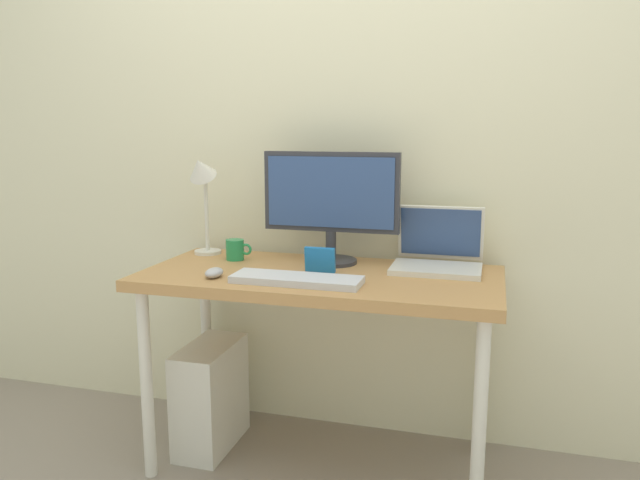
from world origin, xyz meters
name	(u,v)px	position (x,y,z in m)	size (l,w,h in m)	color
ground_plane	(320,464)	(0.00, 0.00, 0.00)	(6.00, 6.00, 0.00)	gray
back_wall	(345,118)	(0.00, 0.36, 1.30)	(4.40, 0.04, 2.60)	beige
desk	(320,293)	(0.00, 0.00, 0.67)	(1.28, 0.60, 0.75)	#B7844C
monitor	(331,200)	(-0.01, 0.17, 0.99)	(0.52, 0.20, 0.43)	#333338
laptop	(438,253)	(0.40, 0.19, 0.81)	(0.32, 0.27, 0.23)	silver
desk_lamp	(202,183)	(-0.54, 0.17, 1.04)	(0.11, 0.16, 0.42)	silver
keyboard	(297,279)	(-0.04, -0.16, 0.76)	(0.44, 0.14, 0.02)	silver
mouse	(214,273)	(-0.34, -0.17, 0.77)	(0.06, 0.09, 0.03)	#B2B2B7
coffee_mug	(236,250)	(-0.38, 0.12, 0.79)	(0.11, 0.07, 0.08)	#268C4C
photo_frame	(321,260)	(0.00, 0.00, 0.80)	(0.11, 0.02, 0.09)	#1E72BF
computer_tower	(211,396)	(-0.46, 0.02, 0.21)	(0.18, 0.36, 0.42)	silver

